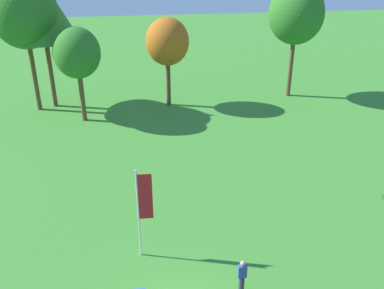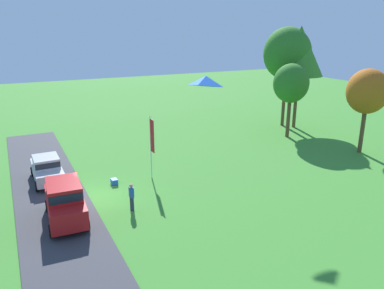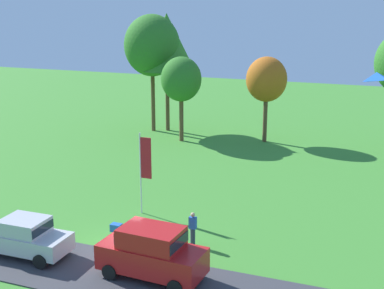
# 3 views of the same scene
# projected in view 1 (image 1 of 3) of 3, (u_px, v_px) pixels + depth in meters

# --- Properties ---
(person_on_lawn) EXTENTS (0.36, 0.24, 1.71)m
(person_on_lawn) POSITION_uv_depth(u_px,v_px,m) (242.00, 276.00, 18.84)
(person_on_lawn) COLOR #2D334C
(person_on_lawn) RESTS_ON ground
(tree_lone_near) EXTENTS (5.04, 5.04, 10.63)m
(tree_lone_near) POSITION_uv_depth(u_px,v_px,m) (24.00, 12.00, 33.36)
(tree_lone_near) COLOR brown
(tree_lone_near) RESTS_ON ground
(tree_center_back) EXTENTS (5.07, 5.07, 10.70)m
(tree_center_back) POSITION_uv_depth(u_px,v_px,m) (41.00, 6.00, 33.89)
(tree_center_back) COLOR brown
(tree_center_back) RESTS_ON ground
(tree_far_left) EXTENTS (3.43, 3.43, 7.24)m
(tree_far_left) POSITION_uv_depth(u_px,v_px,m) (77.00, 53.00, 32.62)
(tree_far_left) COLOR brown
(tree_far_left) RESTS_ON ground
(tree_far_right) EXTENTS (3.44, 3.44, 7.26)m
(tree_far_right) POSITION_uv_depth(u_px,v_px,m) (167.00, 42.00, 35.40)
(tree_far_right) COLOR brown
(tree_far_right) RESTS_ON ground
(tree_right_of_center) EXTENTS (4.54, 4.54, 9.57)m
(tree_right_of_center) POSITION_uv_depth(u_px,v_px,m) (296.00, 14.00, 36.54)
(tree_right_of_center) COLOR brown
(tree_right_of_center) RESTS_ON ground
(flag_banner) EXTENTS (0.71, 0.08, 4.67)m
(flag_banner) POSITION_uv_depth(u_px,v_px,m) (143.00, 203.00, 19.99)
(flag_banner) COLOR silver
(flag_banner) RESTS_ON ground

